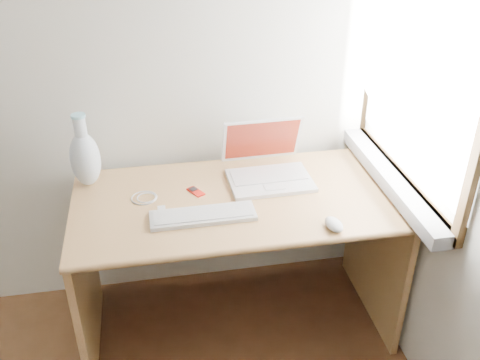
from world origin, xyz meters
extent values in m
cube|color=white|center=(1.75, 1.30, 1.32)|extent=(0.01, 0.90, 1.00)
cube|color=gray|center=(1.69, 1.30, 0.79)|extent=(0.10, 0.96, 0.06)
cube|color=white|center=(1.67, 1.30, 1.35)|extent=(0.02, 0.84, 0.92)
cube|color=tan|center=(1.02, 1.35, 0.72)|extent=(1.40, 0.70, 0.03)
cube|color=tan|center=(0.33, 1.35, 0.35)|extent=(0.03, 0.66, 0.71)
cube|color=tan|center=(1.70, 1.35, 0.35)|extent=(0.03, 0.66, 0.71)
cube|color=tan|center=(1.02, 1.68, 0.47)|extent=(1.34, 0.03, 0.47)
cube|color=white|center=(1.19, 1.44, 0.75)|extent=(0.37, 0.27, 0.02)
cube|color=white|center=(1.19, 1.44, 0.76)|extent=(0.34, 0.15, 0.00)
cube|color=white|center=(1.19, 1.57, 0.87)|extent=(0.37, 0.10, 0.23)
cube|color=maroon|center=(1.19, 1.57, 0.87)|extent=(0.34, 0.09, 0.20)
cube|color=white|center=(0.86, 1.22, 0.75)|extent=(0.43, 0.13, 0.02)
cube|color=white|center=(0.86, 1.22, 0.76)|extent=(0.40, 0.10, 0.00)
ellipsoid|color=white|center=(1.35, 1.05, 0.76)|extent=(0.08, 0.11, 0.04)
cube|color=#B1150C|center=(0.85, 1.42, 0.74)|extent=(0.08, 0.10, 0.01)
cube|color=black|center=(0.85, 1.42, 0.75)|extent=(0.04, 0.04, 0.00)
torus|color=white|center=(0.63, 1.41, 0.74)|extent=(0.12, 0.12, 0.01)
cube|color=white|center=(0.70, 1.29, 0.74)|extent=(0.03, 0.09, 0.01)
ellipsoid|color=white|center=(0.39, 1.57, 0.86)|extent=(0.13, 0.13, 0.25)
cylinder|color=white|center=(0.39, 1.57, 1.02)|extent=(0.05, 0.05, 0.10)
cylinder|color=#98DFF3|center=(0.39, 1.57, 1.07)|extent=(0.06, 0.06, 0.01)
camera|label=1|loc=(0.69, -0.56, 1.96)|focal=40.00mm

